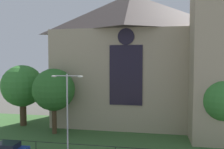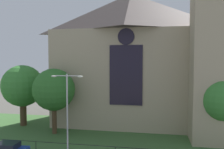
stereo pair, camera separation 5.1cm
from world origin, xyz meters
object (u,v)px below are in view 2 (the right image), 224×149
Objects in this scene: tree_left_far at (23,86)px; tree_right_near at (222,100)px; tree_left_near at (54,90)px; streetlamp_near at (67,104)px; church_building at (135,56)px.

tree_left_far is 26.93m from tree_right_near.
tree_left_near reaches higher than streetlamp_near.
tree_right_near is at bearing -1.99° from tree_left_near.
church_building is 3.02× the size of tree_left_near.
tree_left_far is at bearing 172.32° from tree_right_near.
tree_left_near is 1.12× the size of tree_right_near.
tree_left_far is (-16.22, -4.75, -4.40)m from church_building.
church_building is 13.35m from tree_left_near.
church_building is 2.89× the size of tree_left_far.
tree_right_near is (10.46, -8.35, -5.08)m from church_building.
streetlamp_near is (-16.19, -5.61, 0.09)m from tree_right_near.
tree_left_far is 6.86m from tree_left_near.
tree_right_near is at bearing -38.61° from church_building.
church_building is 15.89m from streetlamp_near.
church_building is at bearing 141.39° from tree_right_near.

